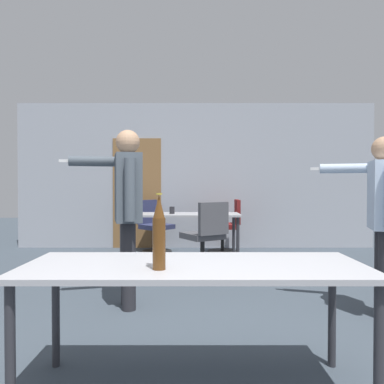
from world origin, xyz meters
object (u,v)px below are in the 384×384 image
at_px(person_far_watching, 125,200).
at_px(office_chair_side_rolled, 204,239).
at_px(person_near_casual, 380,207).
at_px(beer_bottle, 157,234).
at_px(office_chair_far_right, 225,228).
at_px(drink_cup, 170,210).
at_px(office_chair_near_pushed, 152,228).

height_order(person_far_watching, office_chair_side_rolled, person_far_watching).
relative_size(person_near_casual, beer_bottle, 4.01).
relative_size(office_chair_far_right, drink_cup, 8.25).
distance_m(person_far_watching, office_chair_far_right, 3.26).
height_order(person_near_casual, office_chair_near_pushed, person_near_casual).
xyz_separation_m(office_chair_side_rolled, beer_bottle, (-0.35, -2.99, 0.46)).
xyz_separation_m(office_chair_far_right, drink_cup, (-0.92, -0.73, 0.36)).
relative_size(office_chair_near_pushed, office_chair_side_rolled, 0.95).
height_order(person_near_casual, person_far_watching, person_far_watching).
xyz_separation_m(person_near_casual, office_chair_near_pushed, (-2.37, 3.23, -0.56)).
distance_m(person_near_casual, drink_cup, 3.18).
height_order(person_near_casual, office_chair_side_rolled, person_near_casual).
bearing_deg(person_far_watching, person_near_casual, -109.71).
distance_m(office_chair_near_pushed, office_chair_side_rolled, 1.83).
xyz_separation_m(beer_bottle, drink_cup, (-0.14, 3.84, -0.13)).
xyz_separation_m(person_far_watching, office_chair_side_rolled, (0.81, 1.37, -0.57)).
bearing_deg(office_chair_far_right, office_chair_side_rolled, 164.99).
relative_size(office_chair_far_right, office_chair_near_pushed, 1.01).
bearing_deg(person_near_casual, office_chair_near_pushed, 52.24).
relative_size(office_chair_far_right, office_chair_side_rolled, 0.96).
bearing_deg(beer_bottle, office_chair_far_right, 80.29).
xyz_separation_m(office_chair_near_pushed, drink_cup, (0.36, -0.77, 0.36)).
bearing_deg(office_chair_far_right, drink_cup, 128.75).
xyz_separation_m(person_far_watching, office_chair_far_right, (1.24, 2.95, -0.60)).
bearing_deg(person_far_watching, beer_bottle, -178.13).
bearing_deg(office_chair_far_right, beer_bottle, 170.48).
xyz_separation_m(office_chair_far_right, beer_bottle, (-0.78, -4.57, 0.49)).
bearing_deg(person_near_casual, office_chair_side_rolled, 59.24).
bearing_deg(office_chair_far_right, person_near_casual, -161.01).
height_order(office_chair_far_right, office_chair_side_rolled, office_chair_side_rolled).
height_order(office_chair_side_rolled, drink_cup, office_chair_side_rolled).
bearing_deg(drink_cup, person_near_casual, -50.78).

